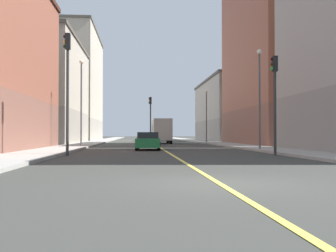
{
  "coord_description": "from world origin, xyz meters",
  "views": [
    {
      "loc": [
        -2.06,
        -10.29,
        1.25
      ],
      "look_at": [
        1.38,
        35.69,
        2.12
      ],
      "focal_mm": 44.39,
      "sensor_mm": 36.0,
      "label": 1
    }
  ],
  "objects": [
    {
      "name": "ground_plane",
      "position": [
        0.0,
        0.0,
        0.0
      ],
      "size": [
        400.0,
        400.0,
        0.0
      ],
      "primitive_type": "plane",
      "color": "#363733",
      "rests_on": "ground"
    },
    {
      "name": "car_red",
      "position": [
        -1.09,
        59.52,
        0.63
      ],
      "size": [
        2.01,
        4.59,
        1.25
      ],
      "color": "red",
      "rests_on": "ground"
    },
    {
      "name": "building_right_midblock",
      "position": [
        -14.14,
        44.14,
        6.65
      ],
      "size": [
        9.44,
        21.38,
        13.28
      ],
      "color": "#9D9688",
      "rests_on": "ground"
    },
    {
      "name": "building_left_mid",
      "position": [
        14.14,
        35.75,
        10.38
      ],
      "size": [
        9.44,
        20.49,
        20.75
      ],
      "color": "brown",
      "rests_on": "ground"
    },
    {
      "name": "street_lamp_right_near",
      "position": [
        -6.95,
        26.53,
        4.73
      ],
      "size": [
        0.36,
        0.36,
        7.62
      ],
      "color": "#4C4C51",
      "rests_on": "ground"
    },
    {
      "name": "traffic_light_left_near",
      "position": [
        5.93,
        13.27,
        3.76
      ],
      "size": [
        0.4,
        0.32,
        5.79
      ],
      "color": "#2D2D2D",
      "rests_on": "ground"
    },
    {
      "name": "sidewalk_right",
      "position": [
        -7.96,
        49.0,
        0.07
      ],
      "size": [
        3.22,
        168.0,
        0.15
      ],
      "primitive_type": "cube",
      "color": "#9E9B93",
      "rests_on": "ground"
    },
    {
      "name": "building_left_far",
      "position": [
        14.14,
        59.92,
        5.2
      ],
      "size": [
        9.44,
        24.88,
        10.39
      ],
      "color": "gray",
      "rests_on": "ground"
    },
    {
      "name": "traffic_light_right_near",
      "position": [
        -5.96,
        13.27,
        4.4
      ],
      "size": [
        0.4,
        0.32,
        6.9
      ],
      "color": "#2D2D2D",
      "rests_on": "ground"
    },
    {
      "name": "street_lamp_left_near",
      "position": [
        6.95,
        19.62,
        4.58
      ],
      "size": [
        0.36,
        0.36,
        7.34
      ],
      "color": "#4C4C51",
      "rests_on": "ground"
    },
    {
      "name": "lane_center_stripe",
      "position": [
        0.0,
        49.0,
        0.01
      ],
      "size": [
        0.16,
        154.0,
        0.01
      ],
      "primitive_type": "cube",
      "color": "#E5D14C",
      "rests_on": "ground"
    },
    {
      "name": "box_truck",
      "position": [
        1.06,
        42.62,
        1.65
      ],
      "size": [
        2.34,
        7.92,
        3.09
      ],
      "color": "navy",
      "rests_on": "ground"
    },
    {
      "name": "car_green",
      "position": [
        -1.21,
        21.85,
        0.67
      ],
      "size": [
        2.01,
        4.48,
        1.37
      ],
      "color": "#1E6B38",
      "rests_on": "ground"
    },
    {
      "name": "building_right_distant",
      "position": [
        -14.14,
        69.12,
        10.19
      ],
      "size": [
        9.44,
        24.64,
        20.36
      ],
      "color": "#9D9688",
      "rests_on": "ground"
    },
    {
      "name": "traffic_light_median_far",
      "position": [
        -0.36,
        42.7,
        3.86
      ],
      "size": [
        0.4,
        0.32,
        5.95
      ],
      "color": "#2D2D2D",
      "rests_on": "ground"
    },
    {
      "name": "street_lamp_left_far",
      "position": [
        6.95,
        43.11,
        4.26
      ],
      "size": [
        0.36,
        0.36,
        6.74
      ],
      "color": "#4C4C51",
      "rests_on": "ground"
    },
    {
      "name": "car_white",
      "position": [
        -0.97,
        33.21,
        0.61
      ],
      "size": [
        1.84,
        4.54,
        1.21
      ],
      "color": "white",
      "rests_on": "ground"
    },
    {
      "name": "sidewalk_left",
      "position": [
        7.96,
        49.0,
        0.07
      ],
      "size": [
        3.22,
        168.0,
        0.15
      ],
      "primitive_type": "cube",
      "color": "#9E9B93",
      "rests_on": "ground"
    }
  ]
}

